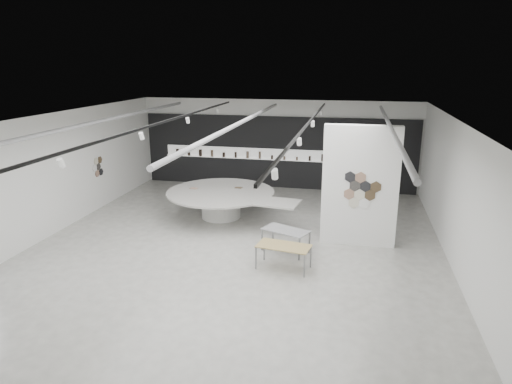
% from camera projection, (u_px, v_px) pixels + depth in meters
% --- Properties ---
extents(room, '(12.02, 14.02, 3.82)m').
position_uv_depth(room, '(233.00, 179.00, 13.10)').
color(room, '#B2B0A7').
rests_on(room, ground).
extents(back_wall_display, '(11.80, 0.27, 3.10)m').
position_uv_depth(back_wall_display, '(275.00, 153.00, 19.76)').
color(back_wall_display, black).
rests_on(back_wall_display, ground).
extents(partition_column, '(2.20, 0.38, 3.60)m').
position_uv_depth(partition_column, '(360.00, 186.00, 13.38)').
color(partition_column, white).
rests_on(partition_column, ground).
extents(display_island, '(5.05, 4.27, 0.97)m').
position_uv_depth(display_island, '(223.00, 201.00, 16.02)').
color(display_island, white).
rests_on(display_island, ground).
extents(sample_table_wood, '(1.49, 0.91, 0.66)m').
position_uv_depth(sample_table_wood, '(284.00, 247.00, 12.03)').
color(sample_table_wood, tan).
rests_on(sample_table_wood, ground).
extents(sample_table_stone, '(1.48, 1.12, 0.68)m').
position_uv_depth(sample_table_stone, '(286.00, 232.00, 13.10)').
color(sample_table_stone, gray).
rests_on(sample_table_stone, ground).
extents(kitchen_counter, '(1.83, 0.73, 1.44)m').
position_uv_depth(kitchen_counter, '(351.00, 182.00, 18.99)').
color(kitchen_counter, white).
rests_on(kitchen_counter, ground).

